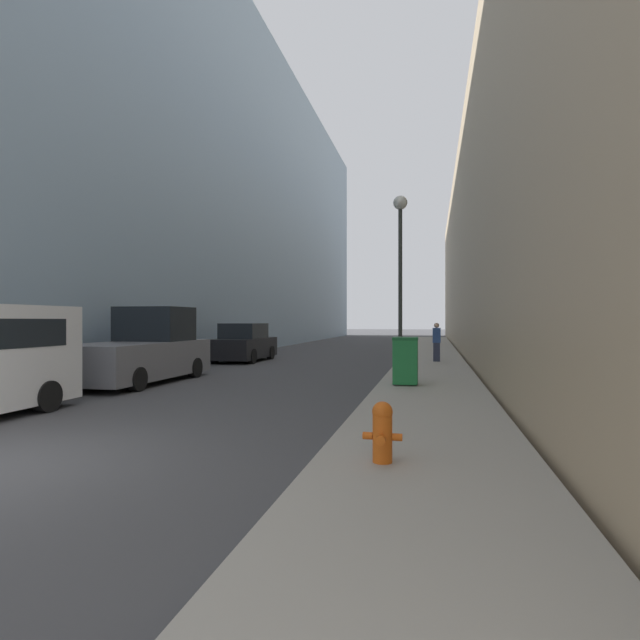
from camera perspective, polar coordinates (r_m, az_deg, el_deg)
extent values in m
cube|color=#9E998E|center=(22.99, 12.61, -4.51)|extent=(2.80, 60.00, 0.13)
cube|color=#849EB2|center=(36.02, -15.17, 13.67)|extent=(12.00, 60.00, 20.78)
cube|color=tan|center=(32.08, 26.30, 7.52)|extent=(12.00, 60.00, 12.16)
cylinder|color=#D15614|center=(6.28, 7.14, -13.32)|extent=(0.24, 0.24, 0.57)
sphere|color=#D15614|center=(6.22, 7.14, -10.37)|extent=(0.25, 0.25, 0.25)
cylinder|color=#D15614|center=(6.20, 7.14, -9.68)|extent=(0.07, 0.07, 0.05)
cylinder|color=#D15614|center=(6.10, 6.97, -13.44)|extent=(0.11, 0.12, 0.11)
cylinder|color=#D15614|center=(6.30, 5.47, -13.02)|extent=(0.12, 0.09, 0.09)
cylinder|color=#D15614|center=(6.26, 8.83, -13.10)|extent=(0.12, 0.09, 0.09)
cube|color=#1E7538|center=(13.63, 9.74, -4.72)|extent=(0.64, 0.66, 1.16)
cube|color=#16572A|center=(13.59, 9.74, -2.11)|extent=(0.66, 0.68, 0.08)
cylinder|color=black|center=(13.98, 8.68, -6.81)|extent=(0.05, 0.16, 0.16)
cylinder|color=black|center=(13.95, 10.93, -6.82)|extent=(0.05, 0.16, 0.16)
cylinder|color=#2D332D|center=(18.23, 9.16, -5.08)|extent=(0.27, 0.27, 0.25)
cylinder|color=#2D332D|center=(18.20, 9.16, 3.60)|extent=(0.14, 0.14, 5.77)
sphere|color=silver|center=(18.65, 9.16, 13.10)|extent=(0.50, 0.50, 0.50)
cylinder|color=black|center=(11.59, -28.79, -7.66)|extent=(0.24, 0.64, 0.64)
cube|color=slate|center=(15.82, -20.04, -4.25)|extent=(2.16, 5.23, 1.04)
cube|color=black|center=(16.56, -18.32, -0.43)|extent=(1.98, 1.67, 1.06)
cylinder|color=black|center=(17.75, -19.93, -5.01)|extent=(0.24, 0.64, 0.64)
cylinder|color=black|center=(16.76, -14.11, -5.31)|extent=(0.24, 0.64, 0.64)
cylinder|color=black|center=(15.14, -26.61, -5.87)|extent=(0.24, 0.64, 0.64)
cylinder|color=black|center=(13.96, -20.18, -6.36)|extent=(0.24, 0.64, 0.64)
cube|color=black|center=(23.03, -8.70, -3.17)|extent=(1.86, 4.13, 0.88)
cube|color=#1E2328|center=(23.00, -8.70, -1.22)|extent=(1.64, 2.15, 0.68)
cylinder|color=black|center=(24.52, -9.51, -3.64)|extent=(0.24, 0.64, 0.64)
cylinder|color=black|center=(23.92, -5.69, -3.73)|extent=(0.24, 0.64, 0.64)
cylinder|color=black|center=(22.25, -11.94, -4.00)|extent=(0.24, 0.64, 0.64)
cylinder|color=black|center=(21.59, -7.78, -4.12)|extent=(0.24, 0.64, 0.64)
cube|color=#2D3347|center=(21.55, 13.18, -3.59)|extent=(0.28, 0.20, 0.79)
cube|color=#2D4C8C|center=(21.52, 13.18, -1.71)|extent=(0.33, 0.20, 0.62)
sphere|color=tan|center=(21.51, 13.18, -0.60)|extent=(0.21, 0.21, 0.21)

